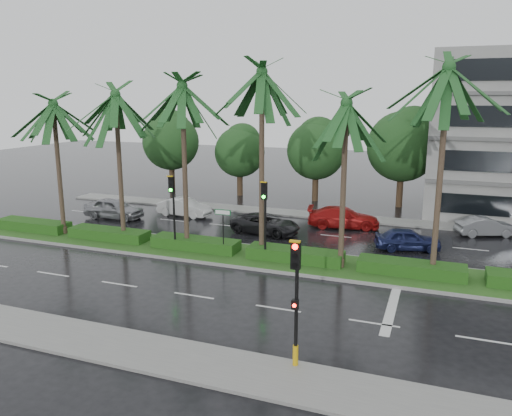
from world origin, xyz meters
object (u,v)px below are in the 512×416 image
at_px(signal_near, 296,298).
at_px(car_blue, 408,239).
at_px(signal_median_left, 173,202).
at_px(street_sign, 223,221).
at_px(car_darkgrey, 265,224).
at_px(car_red, 343,217).
at_px(car_grey, 486,227).
at_px(car_white, 184,207).
at_px(car_silver, 114,208).

bearing_deg(signal_near, car_blue, 80.52).
relative_size(signal_median_left, street_sign, 1.68).
height_order(car_darkgrey, car_blue, car_blue).
distance_m(signal_median_left, car_blue, 13.77).
height_order(car_red, car_blue, car_red).
height_order(signal_near, car_blue, signal_near).
bearing_deg(car_blue, street_sign, 103.09).
bearing_deg(car_grey, car_blue, 115.90).
bearing_deg(street_sign, car_white, 130.32).
xyz_separation_m(signal_near, street_sign, (-7.00, 9.87, -0.38)).
bearing_deg(car_blue, car_grey, -57.60).
bearing_deg(car_red, signal_median_left, 128.06).
xyz_separation_m(signal_median_left, car_blue, (12.50, 5.28, -2.36)).
relative_size(car_white, car_red, 0.84).
distance_m(car_white, car_blue, 16.57).
xyz_separation_m(car_darkgrey, car_blue, (9.00, -0.52, 0.00)).
bearing_deg(car_red, car_blue, -140.66).
xyz_separation_m(car_white, car_blue, (16.31, -2.92, -0.03)).
distance_m(street_sign, car_white, 10.62).
relative_size(street_sign, car_grey, 0.70).
relative_size(street_sign, car_silver, 0.58).
relative_size(signal_median_left, car_grey, 1.18).
xyz_separation_m(street_sign, car_blue, (9.50, 5.10, -1.48)).
height_order(car_red, car_grey, car_red).
relative_size(street_sign, car_darkgrey, 0.57).
relative_size(car_white, car_blue, 1.09).
relative_size(signal_near, signal_median_left, 1.00).
xyz_separation_m(signal_near, signal_median_left, (-10.00, 9.69, 0.49)).
bearing_deg(car_grey, car_red, 75.49).
distance_m(car_white, car_grey, 20.90).
height_order(signal_median_left, car_silver, signal_median_left).
bearing_deg(car_red, signal_near, 175.54).
distance_m(car_white, car_darkgrey, 7.69).
distance_m(car_darkgrey, car_grey, 14.20).
xyz_separation_m(car_white, car_red, (11.81, 0.87, 0.03)).
bearing_deg(signal_near, car_grey, 70.61).
bearing_deg(car_silver, street_sign, -117.71).
bearing_deg(signal_near, signal_median_left, 135.91).
distance_m(car_silver, car_grey, 25.70).
bearing_deg(car_silver, car_blue, -92.79).
height_order(car_silver, car_blue, car_silver).
xyz_separation_m(car_silver, car_grey, (25.31, 4.46, -0.15)).
relative_size(car_white, car_grey, 1.11).
height_order(signal_near, signal_median_left, signal_median_left).
bearing_deg(signal_near, street_sign, 125.34).
height_order(signal_median_left, car_white, signal_median_left).
height_order(signal_near, car_grey, signal_near).
xyz_separation_m(car_darkgrey, car_red, (4.50, 3.27, 0.07)).
bearing_deg(car_silver, signal_median_left, -126.18).
distance_m(signal_median_left, car_grey, 19.97).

